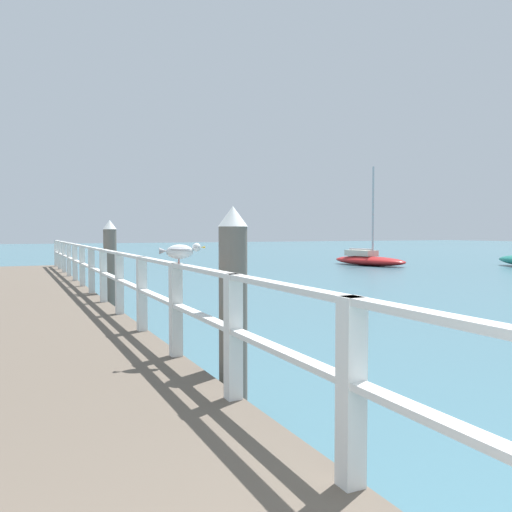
{
  "coord_description": "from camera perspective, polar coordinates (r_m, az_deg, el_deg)",
  "views": [
    {
      "loc": [
        -0.45,
        0.15,
        1.74
      ],
      "look_at": [
        3.87,
        9.39,
        1.26
      ],
      "focal_mm": 37.08,
      "sensor_mm": 36.0,
      "label": 1
    }
  ],
  "objects": [
    {
      "name": "seagull_foreground",
      "position": [
        5.52,
        -8.14,
        0.55
      ],
      "size": [
        0.48,
        0.21,
        0.21
      ],
      "rotation": [
        0.0,
        0.0,
        4.52
      ],
      "color": "white",
      "rests_on": "pier_railing"
    },
    {
      "name": "pier_deck",
      "position": [
        11.16,
        -22.59,
        -5.45
      ],
      "size": [
        2.46,
        22.39,
        0.4
      ],
      "primitive_type": "cube",
      "color": "brown",
      "rests_on": "ground_plane"
    },
    {
      "name": "pier_railing",
      "position": [
        11.18,
        -16.78,
        -1.11
      ],
      "size": [
        0.12,
        20.91,
        1.0
      ],
      "color": "silver",
      "rests_on": "pier_deck"
    },
    {
      "name": "dock_piling_far",
      "position": [
        11.93,
        -15.46,
        -0.96
      ],
      "size": [
        0.29,
        0.29,
        1.98
      ],
      "color": "#6B6056",
      "rests_on": "ground_plane"
    },
    {
      "name": "boat_2",
      "position": [
        27.58,
        12.01,
        -0.35
      ],
      "size": [
        2.34,
        4.67,
        5.0
      ],
      "rotation": [
        0.0,
        0.0,
        3.34
      ],
      "color": "red",
      "rests_on": "ground_plane"
    },
    {
      "name": "dock_piling_near",
      "position": [
        5.21,
        -2.49,
        -5.46
      ],
      "size": [
        0.29,
        0.29,
        1.98
      ],
      "color": "#6B6056",
      "rests_on": "ground_plane"
    }
  ]
}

